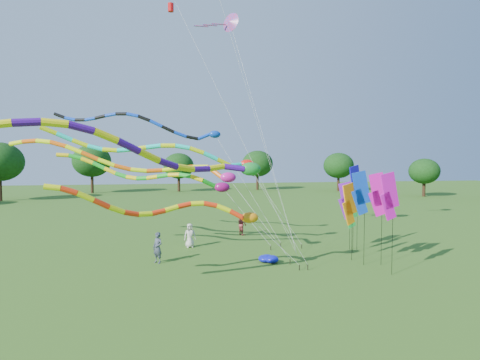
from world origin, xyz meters
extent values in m
plane|color=#275616|center=(0.00, 0.00, 0.00)|extent=(160.00, 160.00, 0.00)
cylinder|color=#382314|center=(36.64, 40.50, 1.21)|extent=(0.50, 0.50, 2.42)
ellipsoid|color=#12340E|center=(36.64, 40.50, 4.36)|extent=(5.10, 5.10, 4.34)
cylinder|color=#382314|center=(26.19, 51.10, 1.27)|extent=(0.50, 0.50, 2.54)
ellipsoid|color=#12340E|center=(26.19, 51.10, 4.59)|extent=(5.37, 5.37, 4.57)
cylinder|color=#382314|center=(11.89, 55.32, 1.27)|extent=(0.50, 0.50, 2.54)
ellipsoid|color=#12340E|center=(11.89, 55.32, 4.58)|extent=(5.36, 5.36, 4.56)
cylinder|color=#382314|center=(-2.61, 52.22, 1.19)|extent=(0.50, 0.50, 2.39)
ellipsoid|color=#12340E|center=(-2.61, 52.22, 4.31)|extent=(5.04, 5.04, 4.28)
cylinder|color=#382314|center=(-16.36, 50.76, 1.52)|extent=(0.50, 0.50, 3.04)
ellipsoid|color=#12340E|center=(-16.36, 50.76, 5.49)|extent=(6.42, 6.42, 5.46)
cylinder|color=black|center=(1.95, 2.06, 0.15)|extent=(0.05, 0.05, 0.30)
cylinder|color=silver|center=(0.55, 1.84, 1.63)|extent=(0.02, 0.02, 3.92)
ellipsoid|color=orange|center=(-0.86, 1.63, 2.98)|extent=(0.89, 0.57, 0.57)
cylinder|color=red|center=(-1.54, 1.62, 3.16)|extent=(0.26, 0.26, 0.76)
cylinder|color=#D1DF0B|center=(-2.21, 1.71, 3.48)|extent=(0.26, 0.26, 0.72)
cylinder|color=red|center=(-2.87, 1.75, 3.68)|extent=(0.26, 0.26, 0.67)
cylinder|color=#D1DF0B|center=(-3.52, 1.75, 3.75)|extent=(0.26, 0.26, 0.65)
cylinder|color=red|center=(-4.16, 1.67, 3.68)|extent=(0.26, 0.26, 0.66)
cylinder|color=#D1DF0B|center=(-4.79, 1.53, 3.54)|extent=(0.26, 0.26, 0.67)
cylinder|color=red|center=(-5.42, 1.33, 3.41)|extent=(0.26, 0.26, 0.67)
cylinder|color=#D1DF0B|center=(-6.03, 1.08, 3.37)|extent=(0.26, 0.26, 0.67)
cylinder|color=red|center=(-6.64, 0.80, 3.46)|extent=(0.26, 0.26, 0.69)
cylinder|color=#D1DF0B|center=(-7.25, 0.51, 3.68)|extent=(0.26, 0.26, 0.73)
cylinder|color=red|center=(-7.87, 0.24, 4.00)|extent=(0.26, 0.26, 0.75)
cylinder|color=#D1DF0B|center=(-8.48, 0.01, 4.34)|extent=(0.26, 0.26, 0.73)
cylinder|color=red|center=(-9.11, -0.16, 4.62)|extent=(0.26, 0.26, 0.69)
cylinder|color=#D1DF0B|center=(-9.75, -0.27, 4.78)|extent=(0.26, 0.26, 0.65)
cylinder|color=black|center=(1.83, 3.34, 0.15)|extent=(0.05, 0.05, 0.30)
cylinder|color=silver|center=(0.13, 3.79, 2.60)|extent=(0.02, 0.02, 5.83)
ellipsoid|color=#CC168E|center=(-1.57, 4.24, 4.93)|extent=(0.90, 0.58, 0.58)
cylinder|color=#E6580C|center=(-2.27, 4.70, 5.22)|extent=(0.26, 0.26, 1.18)
cylinder|color=#E7FF0D|center=(-3.06, 5.19, 5.51)|extent=(0.26, 0.26, 0.89)
cylinder|color=#E6580C|center=(-3.92, 5.41, 5.46)|extent=(0.26, 0.26, 0.89)
cylinder|color=#E7FF0D|center=(-4.80, 5.56, 5.36)|extent=(0.26, 0.26, 0.90)
cylinder|color=#E6580C|center=(-5.69, 5.65, 5.29)|extent=(0.26, 0.26, 0.90)
cylinder|color=#E7FF0D|center=(-6.59, 5.71, 5.31)|extent=(0.26, 0.26, 0.91)
cylinder|color=#E6580C|center=(-7.50, 5.75, 5.48)|extent=(0.26, 0.26, 0.94)
cylinder|color=#E7FF0D|center=(-8.41, 5.80, 5.77)|extent=(0.26, 0.26, 0.97)
cylinder|color=#E6580C|center=(-9.30, 5.87, 6.14)|extent=(0.26, 0.26, 0.98)
cylinder|color=#E7FF0D|center=(-10.19, 6.00, 6.51)|extent=(0.26, 0.26, 0.96)
cylinder|color=#E6580C|center=(-11.06, 6.18, 6.81)|extent=(0.26, 0.26, 0.92)
cylinder|color=#E7FF0D|center=(-11.91, 6.43, 6.97)|extent=(0.26, 0.26, 0.89)
cylinder|color=#E6580C|center=(-12.74, 6.75, 6.99)|extent=(0.26, 0.26, 0.90)
cylinder|color=#E7FF0D|center=(-13.56, 7.11, 6.91)|extent=(0.26, 0.26, 0.91)
cylinder|color=black|center=(2.42, 2.05, 0.15)|extent=(0.05, 0.05, 0.30)
cylinder|color=silver|center=(0.69, 1.35, 2.88)|extent=(0.02, 0.02, 6.40)
ellipsoid|color=#177E27|center=(-1.03, 0.66, 5.49)|extent=(1.00, 0.65, 0.65)
cylinder|color=#3B0B81|center=(-1.85, 0.58, 5.55)|extent=(0.29, 0.29, 1.00)
cylinder|color=yellow|center=(-2.72, 0.40, 5.57)|extent=(0.29, 0.29, 0.89)
cylinder|color=#3B0B81|center=(-3.47, -0.07, 5.51)|extent=(0.29, 0.29, 0.89)
cylinder|color=yellow|center=(-4.21, -0.57, 5.57)|extent=(0.29, 0.29, 0.90)
cylinder|color=#3B0B81|center=(-4.95, -1.07, 5.77)|extent=(0.29, 0.29, 0.93)
cylinder|color=yellow|center=(-5.70, -1.56, 6.09)|extent=(0.29, 0.29, 0.96)
cylinder|color=#3B0B81|center=(-6.46, -2.01, 6.47)|extent=(0.29, 0.29, 0.97)
cylinder|color=yellow|center=(-7.24, -2.41, 6.83)|extent=(0.29, 0.29, 0.94)
cylinder|color=#3B0B81|center=(-8.05, -2.74, 7.11)|extent=(0.29, 0.29, 0.90)
cylinder|color=yellow|center=(-8.89, -3.01, 7.24)|extent=(0.29, 0.29, 0.88)
cylinder|color=#3B0B81|center=(-9.74, -3.22, 7.23)|extent=(0.29, 0.29, 0.89)
cylinder|color=black|center=(2.58, 7.79, 0.15)|extent=(0.05, 0.05, 0.30)
cylinder|color=silver|center=(0.40, 8.30, 3.96)|extent=(0.02, 0.02, 8.61)
ellipsoid|color=#0B37A6|center=(-1.78, 8.80, 7.64)|extent=(0.78, 0.50, 0.50)
cylinder|color=#0B37BE|center=(-2.50, 8.99, 7.48)|extent=(0.23, 0.23, 0.84)
cylinder|color=black|center=(-3.28, 9.10, 7.41)|extent=(0.23, 0.23, 0.82)
cylinder|color=#0B37BE|center=(-4.08, 9.09, 7.62)|extent=(0.23, 0.23, 0.85)
cylinder|color=black|center=(-4.88, 9.12, 7.95)|extent=(0.23, 0.23, 0.88)
cylinder|color=#0B37BE|center=(-5.67, 9.20, 8.33)|extent=(0.23, 0.23, 0.87)
cylinder|color=black|center=(-6.44, 9.33, 8.67)|extent=(0.23, 0.23, 0.84)
cylinder|color=#0B37BE|center=(-7.20, 9.54, 8.90)|extent=(0.23, 0.23, 0.80)
cylinder|color=black|center=(-7.94, 9.81, 8.99)|extent=(0.23, 0.23, 0.79)
cylinder|color=#0B37BE|center=(-8.67, 10.13, 8.95)|extent=(0.23, 0.23, 0.81)
cylinder|color=black|center=(-9.39, 10.48, 8.83)|extent=(0.23, 0.23, 0.82)
cylinder|color=#0B37BE|center=(-10.11, 10.85, 8.71)|extent=(0.23, 0.23, 0.81)
cylinder|color=black|center=(-10.84, 11.20, 8.67)|extent=(0.23, 0.23, 0.80)
cylinder|color=#0B37BE|center=(-11.57, 11.52, 8.76)|extent=(0.23, 0.23, 0.81)
cylinder|color=black|center=(-12.31, 11.78, 8.99)|extent=(0.23, 0.23, 0.84)
cylinder|color=black|center=(3.81, 7.02, 0.15)|extent=(0.05, 0.05, 0.30)
cylinder|color=silver|center=(1.93, 6.91, 2.96)|extent=(0.02, 0.02, 6.55)
ellipsoid|color=red|center=(0.04, 6.79, 5.63)|extent=(0.94, 0.61, 0.61)
cylinder|color=#0DE5CF|center=(-0.71, 6.55, 5.60)|extent=(0.27, 0.27, 0.94)
cylinder|color=#CEE40C|center=(-1.54, 6.24, 5.76)|extent=(0.27, 0.27, 0.94)
cylinder|color=#0DE5CF|center=(-2.37, 6.12, 6.15)|extent=(0.27, 0.27, 0.92)
cylinder|color=#CEE40C|center=(-3.21, 6.06, 6.48)|extent=(0.27, 0.27, 0.89)
cylinder|color=#0DE5CF|center=(-4.06, 6.07, 6.70)|extent=(0.27, 0.27, 0.86)
cylinder|color=#CEE40C|center=(-4.91, 6.14, 6.77)|extent=(0.27, 0.27, 0.85)
cylinder|color=#0DE5CF|center=(-5.76, 6.26, 6.71)|extent=(0.27, 0.27, 0.87)
cylinder|color=#CEE40C|center=(-6.61, 6.40, 6.60)|extent=(0.27, 0.27, 0.87)
cylinder|color=#0DE5CF|center=(-7.46, 6.54, 6.50)|extent=(0.27, 0.27, 0.86)
cylinder|color=#CEE40C|center=(-8.31, 6.65, 6.50)|extent=(0.27, 0.27, 0.86)
cylinder|color=#0DE5CF|center=(-9.16, 6.72, 6.64)|extent=(0.27, 0.27, 0.87)
cylinder|color=#CEE40C|center=(-10.00, 6.73, 6.91)|extent=(0.27, 0.27, 0.90)
cylinder|color=#0DE5CF|center=(-10.84, 6.67, 7.26)|extent=(0.27, 0.27, 0.92)
cylinder|color=#CEE40C|center=(-11.67, 6.54, 7.62)|extent=(0.27, 0.27, 0.92)
cylinder|color=black|center=(1.67, 6.97, 0.15)|extent=(0.05, 0.05, 0.30)
cylinder|color=silver|center=(0.13, 7.48, 2.19)|extent=(0.02, 0.02, 5.01)
ellipsoid|color=#840C5C|center=(-1.40, 7.99, 4.11)|extent=(1.03, 0.66, 0.66)
cylinder|color=#16A81E|center=(-2.21, 7.97, 4.34)|extent=(0.30, 0.30, 1.08)
cylinder|color=yellow|center=(-3.05, 7.99, 4.70)|extent=(0.30, 0.30, 0.85)
cylinder|color=#16A81E|center=(-3.79, 8.33, 4.88)|extent=(0.30, 0.30, 0.83)
cylinder|color=yellow|center=(-4.52, 8.73, 4.92)|extent=(0.30, 0.30, 0.83)
cylinder|color=#16A81E|center=(-5.23, 9.15, 4.84)|extent=(0.30, 0.30, 0.84)
cylinder|color=yellow|center=(-5.94, 9.59, 4.73)|extent=(0.30, 0.30, 0.84)
cylinder|color=#16A81E|center=(-6.65, 10.02, 4.65)|extent=(0.30, 0.30, 0.83)
cylinder|color=yellow|center=(-7.38, 10.41, 4.67)|extent=(0.30, 0.30, 0.83)
cylinder|color=#16A81E|center=(-8.12, 10.75, 4.84)|extent=(0.30, 0.30, 0.85)
cylinder|color=yellow|center=(-8.88, 11.02, 5.13)|extent=(0.30, 0.30, 0.88)
cylinder|color=#16A81E|center=(-9.67, 11.23, 5.50)|extent=(0.30, 0.30, 0.90)
cylinder|color=yellow|center=(-10.47, 11.38, 5.85)|extent=(0.30, 0.30, 0.88)
cylinder|color=#16A81E|center=(-11.29, 11.49, 6.11)|extent=(0.30, 0.30, 0.85)
cylinder|color=yellow|center=(-12.12, 11.57, 6.24)|extent=(0.30, 0.30, 0.84)
cylinder|color=black|center=(2.50, 4.00, 0.15)|extent=(0.04, 0.04, 0.30)
cylinder|color=silver|center=(-1.13, 5.55, 8.31)|extent=(0.01, 0.01, 17.85)
cylinder|color=red|center=(-4.66, 7.10, 15.21)|extent=(0.36, 0.36, 0.50)
cylinder|color=black|center=(2.50, 4.00, 0.15)|extent=(0.04, 0.04, 0.30)
cylinder|color=silver|center=(-1.30, 3.32, 11.71)|extent=(0.01, 0.01, 24.08)
cylinder|color=black|center=(2.50, 4.00, 0.15)|extent=(0.04, 0.04, 0.30)
cylinder|color=silver|center=(0.73, 5.42, 7.39)|extent=(0.01, 0.01, 14.89)
cone|color=purple|center=(-1.04, 6.84, 14.48)|extent=(1.65, 1.66, 1.37)
cube|color=purple|center=(-1.74, 6.84, 14.33)|extent=(0.90, 0.12, 0.04)
cube|color=purple|center=(-2.29, 6.84, 14.21)|extent=(0.90, 0.12, 0.04)
cube|color=purple|center=(-2.84, 6.84, 14.09)|extent=(0.90, 0.12, 0.04)
cylinder|color=black|center=(7.20, 5.91, 2.62)|extent=(0.02, 0.02, 5.23)
cube|color=#140DB9|center=(7.00, 5.82, 4.63)|extent=(1.10, 0.53, 1.93)
cube|color=#140DB9|center=(6.92, 5.79, 3.83)|extent=(0.96, 0.47, 1.51)
cylinder|color=black|center=(6.83, 2.27, 2.44)|extent=(0.02, 0.02, 4.88)
cube|color=#F60DB5|center=(6.61, 2.29, 4.28)|extent=(1.16, 0.20, 1.93)
cube|color=#F60DB5|center=(6.53, 2.30, 3.48)|extent=(1.01, 0.19, 1.51)
cylinder|color=black|center=(6.60, 5.29, 1.86)|extent=(0.02, 0.02, 3.73)
cube|color=green|center=(6.39, 5.22, 3.13)|extent=(1.13, 0.40, 1.93)
cube|color=green|center=(6.31, 5.20, 2.33)|extent=(0.99, 0.35, 1.51)
cylinder|color=black|center=(6.80, 6.14, 2.07)|extent=(0.02, 0.02, 4.15)
cube|color=purple|center=(6.58, 6.17, 3.55)|extent=(1.16, 0.24, 1.93)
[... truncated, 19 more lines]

